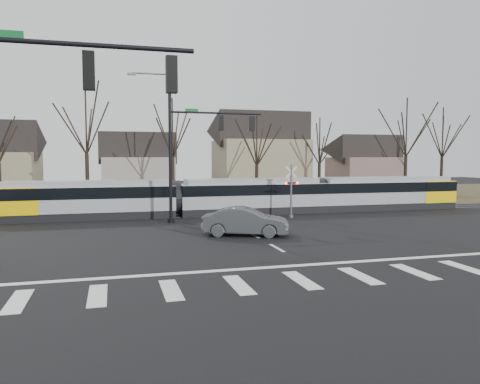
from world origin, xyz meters
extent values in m
plane|color=black|center=(0.00, 0.00, 0.00)|extent=(140.00, 140.00, 0.00)
cube|color=#38331E|center=(0.00, 32.00, 0.01)|extent=(140.00, 28.00, 0.01)
cube|color=silver|center=(-10.80, -4.00, 0.01)|extent=(0.60, 2.60, 0.01)
cube|color=silver|center=(-8.40, -4.00, 0.01)|extent=(0.60, 2.60, 0.01)
cube|color=silver|center=(-6.00, -4.00, 0.01)|extent=(0.60, 2.60, 0.01)
cube|color=silver|center=(-3.60, -4.00, 0.01)|extent=(0.60, 2.60, 0.01)
cube|color=silver|center=(-1.20, -4.00, 0.01)|extent=(0.60, 2.60, 0.01)
cube|color=silver|center=(1.20, -4.00, 0.01)|extent=(0.60, 2.60, 0.01)
cube|color=silver|center=(3.60, -4.00, 0.01)|extent=(0.60, 2.60, 0.01)
cube|color=silver|center=(6.00, -4.00, 0.01)|extent=(0.60, 2.60, 0.01)
cube|color=silver|center=(0.00, -1.80, 0.01)|extent=(28.00, 0.35, 0.01)
cube|color=silver|center=(0.00, 2.00, 0.01)|extent=(0.18, 2.00, 0.01)
cube|color=silver|center=(0.00, 6.00, 0.01)|extent=(0.18, 2.00, 0.01)
cube|color=silver|center=(0.00, 10.00, 0.01)|extent=(0.18, 2.00, 0.01)
cube|color=silver|center=(0.00, 14.00, 0.01)|extent=(0.18, 2.00, 0.01)
cube|color=silver|center=(0.00, 18.00, 0.01)|extent=(0.18, 2.00, 0.01)
cube|color=silver|center=(0.00, 22.00, 0.01)|extent=(0.18, 2.00, 0.01)
cube|color=silver|center=(0.00, 26.00, 0.01)|extent=(0.18, 2.00, 0.01)
cube|color=silver|center=(0.00, 30.00, 0.01)|extent=(0.18, 2.00, 0.01)
cube|color=#59595E|center=(0.00, 15.10, 0.03)|extent=(90.00, 0.12, 0.06)
cube|color=#59595E|center=(0.00, 16.50, 0.03)|extent=(90.00, 0.12, 0.06)
cube|color=gray|center=(-9.61, 16.00, 1.41)|extent=(12.52, 2.70, 2.81)
cube|color=black|center=(-9.61, 16.00, 1.97)|extent=(12.54, 2.74, 0.82)
cube|color=yellow|center=(-14.33, 16.00, 1.49)|extent=(3.08, 2.75, 1.88)
cube|color=gray|center=(2.91, 16.00, 1.41)|extent=(11.56, 2.70, 2.81)
cube|color=black|center=(2.91, 16.00, 1.97)|extent=(11.58, 2.74, 0.82)
cube|color=gray|center=(14.95, 16.00, 1.41)|extent=(12.52, 2.70, 2.81)
cube|color=black|center=(14.95, 16.00, 1.97)|extent=(12.54, 2.74, 0.82)
cube|color=yellow|center=(19.67, 16.00, 1.49)|extent=(3.08, 2.75, 1.88)
imported|color=#404246|center=(-0.49, 6.01, 0.82)|extent=(5.19, 6.16, 1.63)
cylinder|color=black|center=(-8.75, -6.00, 7.60)|extent=(6.50, 0.14, 0.14)
cube|color=#0C5926|center=(-10.50, -6.00, 7.75)|extent=(0.90, 0.03, 0.22)
cube|color=black|center=(-8.43, -6.00, 6.90)|extent=(0.32, 0.32, 1.05)
sphere|color=#FF0C07|center=(-8.43, -6.00, 7.23)|extent=(0.22, 0.22, 0.22)
cube|color=black|center=(-6.15, -6.00, 6.90)|extent=(0.32, 0.32, 1.05)
sphere|color=#FF0C07|center=(-6.15, -6.00, 7.23)|extent=(0.22, 0.22, 0.22)
cylinder|color=black|center=(-4.00, 12.50, 5.10)|extent=(0.22, 0.22, 10.20)
cylinder|color=black|center=(-4.00, 12.50, 0.15)|extent=(0.44, 0.44, 0.30)
cylinder|color=black|center=(-0.75, 12.50, 7.60)|extent=(6.50, 0.14, 0.14)
cube|color=#0C5926|center=(-2.50, 12.50, 7.75)|extent=(0.90, 0.03, 0.22)
cube|color=black|center=(-0.42, 12.50, 6.90)|extent=(0.32, 0.32, 1.05)
sphere|color=#FF0C07|center=(-0.42, 12.50, 7.23)|extent=(0.22, 0.22, 0.22)
cube|color=black|center=(1.85, 12.50, 6.90)|extent=(0.32, 0.32, 1.05)
sphere|color=#FF0C07|center=(1.85, 12.50, 7.23)|extent=(0.22, 0.22, 0.22)
cube|color=#59595B|center=(-6.50, 12.50, 10.02)|extent=(0.55, 0.22, 0.14)
cylinder|color=#59595B|center=(5.00, 12.80, 2.00)|extent=(0.14, 0.14, 4.00)
cylinder|color=#59595B|center=(5.00, 12.80, 0.10)|extent=(0.36, 0.36, 0.20)
cube|color=silver|center=(5.00, 12.80, 3.40)|extent=(0.95, 0.04, 0.95)
cube|color=silver|center=(5.00, 12.80, 3.40)|extent=(0.95, 0.04, 0.95)
cube|color=black|center=(5.00, 12.80, 2.60)|extent=(1.00, 0.10, 0.12)
sphere|color=#FF0C07|center=(4.55, 12.72, 2.60)|extent=(0.18, 0.18, 0.18)
sphere|color=#FF0C07|center=(5.45, 12.72, 2.60)|extent=(0.18, 0.18, 0.18)
cube|color=gray|center=(-5.00, 36.00, 2.25)|extent=(8.00, 7.00, 4.50)
cube|color=gray|center=(9.00, 33.00, 3.25)|extent=(10.00, 8.00, 6.50)
cube|color=brown|center=(24.00, 35.00, 2.25)|extent=(8.00, 7.00, 4.50)
camera|label=1|loc=(-7.85, -19.72, 4.53)|focal=35.00mm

